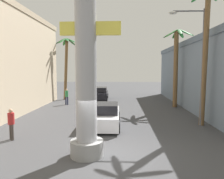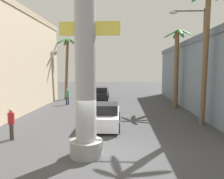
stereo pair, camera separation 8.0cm
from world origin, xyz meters
name	(u,v)px [view 1 (the left image)]	position (x,y,z in m)	size (l,w,h in m)	color
ground_plane	(115,111)	(0.00, 10.00, 0.00)	(91.65, 91.65, 0.00)	#424244
neon_sign_pole	(86,52)	(-0.92, -0.15, 4.52)	(2.86, 1.44, 10.52)	#9E9EA3
street_lamp	(198,57)	(5.60, 5.38, 4.60)	(2.40, 0.28, 7.70)	#59595E
car_lead	(105,116)	(-0.54, 4.94, 0.70)	(2.09, 4.79, 1.56)	black
car_far	(100,94)	(-2.08, 17.67, 0.74)	(2.10, 4.29, 1.56)	black
palm_tree_mid_right	(176,60)	(5.99, 12.50, 4.65)	(3.10, 3.21, 7.69)	brown
palm_tree_far_left	(66,61)	(-6.22, 17.50, 4.81)	(3.24, 3.13, 7.64)	brown
palm_tree_near_right	(206,40)	(6.10, 5.34, 5.69)	(3.13, 3.01, 9.11)	brown
pedestrian_curb_left	(11,122)	(-5.31, 1.85, 0.99)	(0.48, 0.48, 1.69)	#3F3833
pedestrian_far_left	(67,95)	(-5.24, 13.53, 1.00)	(0.38, 0.38, 1.71)	#1E233F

